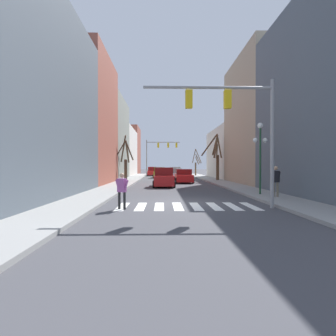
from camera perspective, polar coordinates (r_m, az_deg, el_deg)
ground_plane at (r=14.18m, az=3.67°, el=-7.58°), size 240.00×240.00×0.00m
sidewalk_left at (r=14.74m, az=-18.20°, el=-7.00°), size 2.51×90.00×0.15m
sidewalk_right at (r=15.61m, az=24.24°, el=-6.59°), size 2.51×90.00×0.15m
building_row_left at (r=37.58m, az=-14.45°, el=6.25°), size 6.00×59.40×13.39m
building_row_right at (r=27.98m, az=21.98°, el=8.26°), size 6.00×38.66×13.45m
crosswalk_stripes at (r=12.99m, az=4.13°, el=-8.32°), size 6.75×2.60×0.01m
traffic_signal_near at (r=12.88m, az=14.44°, el=11.08°), size 6.14×0.28×6.05m
traffic_signal_far at (r=46.42m, az=-2.05°, el=4.02°), size 5.96×0.28×6.52m
street_lamp_right_corner at (r=18.08m, az=19.44°, el=4.98°), size 0.95×0.36×4.63m
car_parked_right_near at (r=24.76m, az=-0.89°, el=-2.13°), size 2.05×4.40×1.82m
car_driving_toward_lane at (r=37.17m, az=1.59°, el=-1.37°), size 2.15×4.23×1.59m
car_parked_left_near at (r=47.65m, az=1.57°, el=-0.87°), size 2.19×4.20×1.73m
car_parked_left_mid at (r=30.59m, az=3.39°, el=-1.80°), size 2.12×4.90×1.58m
car_parked_left_far at (r=42.11m, az=-1.86°, el=-1.06°), size 2.09×4.29×1.75m
car_driving_away_lane at (r=50.70m, az=-3.42°, el=-0.79°), size 1.97×4.21×1.73m
pedestrian_on_left_sidewalk at (r=16.74m, az=22.40°, el=-2.16°), size 0.75×0.41×1.82m
pedestrian_near_right_corner at (r=12.19m, az=-10.01°, el=-4.26°), size 0.68×0.39×1.67m
street_tree_left_near at (r=33.95m, az=10.45°, el=2.47°), size 2.81×2.55×5.96m
street_tree_right_far at (r=49.39m, az=6.15°, el=0.96°), size 1.64×1.52×4.96m
street_tree_left_mid at (r=33.77m, az=-9.21°, el=1.81°), size 2.20×3.10×5.69m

